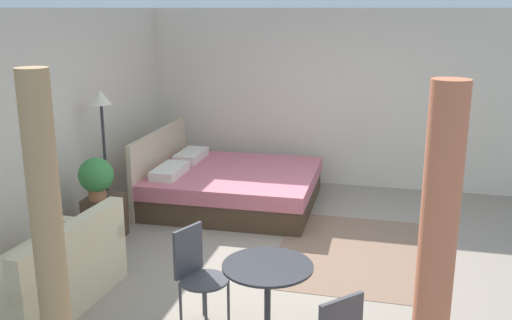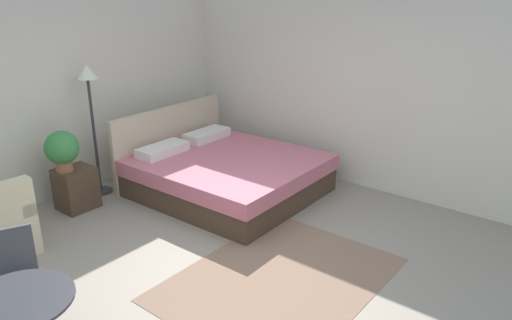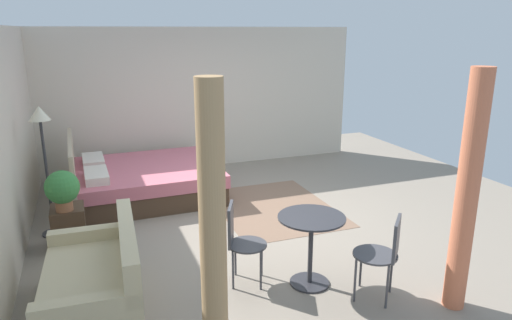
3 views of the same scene
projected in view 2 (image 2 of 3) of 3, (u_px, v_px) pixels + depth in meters
ground_plane at (226, 280)px, 4.52m from camera, size 8.79×9.05×0.02m
wall_back at (37, 97)px, 5.84m from camera, size 8.79×0.12×2.63m
wall_right at (375, 91)px, 6.19m from camera, size 0.12×6.05×2.63m
area_rug at (279, 278)px, 4.52m from camera, size 2.16×1.63×0.01m
bed at (225, 172)px, 6.35m from camera, size 2.01×2.22×1.00m
nightstand at (76, 188)px, 5.88m from camera, size 0.42×0.39×0.51m
potted_plant at (62, 149)px, 5.64m from camera, size 0.40×0.40×0.49m
floor_lamp at (90, 95)px, 5.98m from camera, size 0.30×0.30×1.68m
cafe_chair_near_window at (16, 274)px, 3.68m from camera, size 0.53×0.53×0.87m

